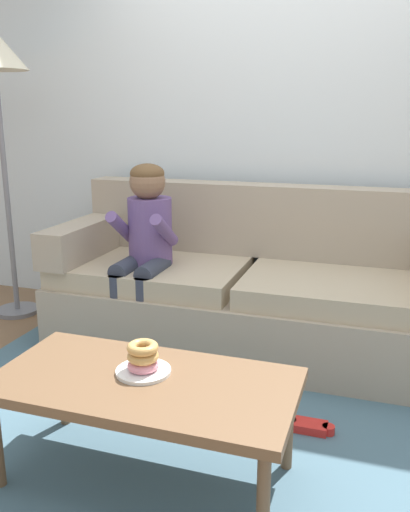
% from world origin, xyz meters
% --- Properties ---
extents(ground, '(10.00, 10.00, 0.00)m').
position_xyz_m(ground, '(0.00, 0.00, 0.00)').
color(ground, brown).
extents(wall_back, '(8.00, 0.10, 2.80)m').
position_xyz_m(wall_back, '(0.00, 1.40, 1.40)').
color(wall_back, silver).
rests_on(wall_back, ground).
extents(area_rug, '(2.99, 1.93, 0.01)m').
position_xyz_m(area_rug, '(0.00, -0.25, 0.01)').
color(area_rug, '#476675').
rests_on(area_rug, ground).
extents(couch, '(2.29, 0.90, 0.95)m').
position_xyz_m(couch, '(-0.12, 0.85, 0.34)').
color(couch, tan).
rests_on(couch, ground).
extents(coffee_table, '(1.13, 0.57, 0.43)m').
position_xyz_m(coffee_table, '(-0.17, -0.51, 0.38)').
color(coffee_table, brown).
rests_on(coffee_table, ground).
extents(person_child, '(0.34, 0.58, 1.10)m').
position_xyz_m(person_child, '(-0.69, 0.64, 0.67)').
color(person_child, '#664C84').
rests_on(person_child, ground).
extents(plate, '(0.21, 0.21, 0.01)m').
position_xyz_m(plate, '(-0.20, -0.47, 0.43)').
color(plate, white).
rests_on(plate, coffee_table).
extents(donut, '(0.17, 0.17, 0.04)m').
position_xyz_m(donut, '(-0.20, -0.47, 0.46)').
color(donut, pink).
rests_on(donut, plate).
extents(donut_second, '(0.12, 0.12, 0.04)m').
position_xyz_m(donut_second, '(-0.20, -0.47, 0.49)').
color(donut_second, tan).
rests_on(donut_second, donut).
extents(donut_third, '(0.13, 0.13, 0.04)m').
position_xyz_m(donut_third, '(-0.20, -0.47, 0.53)').
color(donut_third, tan).
rests_on(donut_third, donut_second).
extents(toy_controller, '(0.23, 0.09, 0.05)m').
position_xyz_m(toy_controller, '(0.38, -0.00, 0.03)').
color(toy_controller, red).
rests_on(toy_controller, ground).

